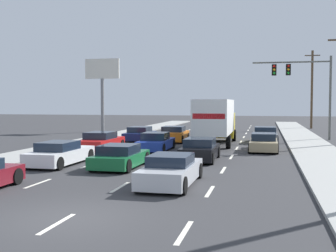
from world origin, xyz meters
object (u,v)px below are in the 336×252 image
object	(u,v)px
car_gray	(265,135)
roadside_billboard	(102,80)
car_orange	(174,135)
car_black	(200,150)
car_tan	(264,143)
traffic_signal_mast	(298,78)
car_silver	(171,171)
car_green	(120,157)
car_white	(60,154)
car_red	(101,142)
box_truck	(216,119)
car_navy	(140,134)
utility_pole_far	(312,89)
car_blue	(156,142)

from	to	relation	value
car_gray	roadside_billboard	xyz separation A→B (m)	(-17.39, 9.13, 5.07)
car_orange	car_black	bearing A→B (deg)	-70.77
car_tan	traffic_signal_mast	distance (m)	11.19
car_silver	car_black	bearing A→B (deg)	89.57
car_green	car_white	bearing A→B (deg)	174.40
car_red	car_tan	world-z (taller)	car_red
traffic_signal_mast	roadside_billboard	xyz separation A→B (m)	(-20.13, 5.44, 0.31)
car_black	car_orange	bearing A→B (deg)	109.23
box_truck	car_white	bearing A→B (deg)	-118.91
car_silver	car_navy	bearing A→B (deg)	110.14
traffic_signal_mast	utility_pole_far	bearing A→B (deg)	80.44
car_red	car_gray	size ratio (longest dim) A/B	1.09
car_silver	car_gray	bearing A→B (deg)	79.41
car_white	car_navy	bearing A→B (deg)	89.78
car_orange	box_truck	bearing A→B (deg)	-28.38
car_silver	roadside_billboard	bearing A→B (deg)	116.26
car_white	car_orange	distance (m)	14.31
car_tan	utility_pole_far	xyz separation A→B (m)	(5.65, 26.47, 4.39)
car_gray	car_orange	bearing A→B (deg)	-172.68
car_navy	roadside_billboard	size ratio (longest dim) A/B	0.52
car_black	utility_pole_far	bearing A→B (deg)	74.31
car_tan	car_silver	bearing A→B (deg)	-104.92
car_gray	car_tan	distance (m)	6.02
car_navy	utility_pole_far	distance (m)	26.79
car_black	car_silver	distance (m)	7.20
car_blue	car_silver	world-z (taller)	car_blue
car_white	car_silver	size ratio (longest dim) A/B	1.03
car_green	traffic_signal_mast	xyz separation A→B (m)	(9.65, 18.94, 4.81)
utility_pole_far	car_red	bearing A→B (deg)	-118.96
car_navy	car_silver	xyz separation A→B (m)	(6.67, -18.18, -0.01)
traffic_signal_mast	car_silver	bearing A→B (deg)	-105.49
car_tan	utility_pole_far	distance (m)	27.42
car_white	car_orange	bearing A→B (deg)	77.89
traffic_signal_mast	roadside_billboard	size ratio (longest dim) A/B	0.90
car_blue	car_green	world-z (taller)	car_blue
car_orange	car_black	distance (m)	11.46
car_silver	car_orange	bearing A→B (deg)	101.67
car_navy	car_tan	xyz separation A→B (m)	(10.11, -5.25, -0.02)
car_black	roadside_billboard	xyz separation A→B (m)	(-13.91, 20.88, 5.08)
car_orange	car_navy	bearing A→B (deg)	176.76
car_blue	car_tan	size ratio (longest dim) A/B	0.95
car_tan	car_gray	bearing A→B (deg)	89.08
car_white	car_gray	size ratio (longest dim) A/B	1.15
car_red	car_silver	world-z (taller)	car_red
car_blue	traffic_signal_mast	bearing A→B (deg)	48.97
car_silver	car_gray	xyz separation A→B (m)	(3.54, 18.95, 0.03)
car_black	traffic_signal_mast	bearing A→B (deg)	68.06
car_blue	box_truck	size ratio (longest dim) A/B	0.48
car_green	box_truck	size ratio (longest dim) A/B	0.44
car_green	box_truck	xyz separation A→B (m)	(3.29, 12.35, 1.43)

